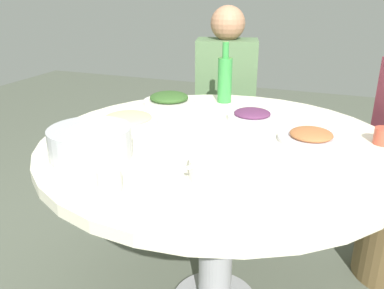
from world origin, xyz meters
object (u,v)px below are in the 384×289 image
(round_dining_table, at_px, (218,168))
(stool_for_diner_left, at_px, (223,169))
(dish_stirfry, at_px, (311,137))
(tea_cup_far, at_px, (384,136))
(dish_eggplant, at_px, (252,115))
(tea_cup_near, at_px, (109,180))
(soup_bowl, at_px, (239,168))
(dish_greens, at_px, (169,99))
(rice_bowl, at_px, (91,141))
(dish_noodles, at_px, (128,120))
(diner_left, at_px, (226,86))
(green_bottle, at_px, (225,78))

(round_dining_table, relative_size, stool_for_diner_left, 3.02)
(dish_stirfry, height_order, tea_cup_far, tea_cup_far)
(dish_eggplant, xyz_separation_m, tea_cup_near, (0.75, -0.22, 0.01))
(soup_bowl, distance_m, tea_cup_far, 0.60)
(dish_greens, bearing_deg, round_dining_table, 44.58)
(rice_bowl, distance_m, tea_cup_near, 0.26)
(rice_bowl, height_order, dish_noodles, rice_bowl)
(dish_eggplant, relative_size, diner_left, 0.27)
(dish_stirfry, distance_m, diner_left, 0.98)
(dish_eggplant, bearing_deg, green_bottle, -139.43)
(round_dining_table, relative_size, dish_eggplant, 6.24)
(round_dining_table, bearing_deg, rice_bowl, -49.08)
(tea_cup_near, bearing_deg, tea_cup_far, 131.94)
(green_bottle, bearing_deg, dish_stirfry, 48.18)
(soup_bowl, relative_size, dish_stirfry, 1.24)
(dish_greens, relative_size, green_bottle, 0.86)
(round_dining_table, height_order, soup_bowl, soup_bowl)
(stool_for_diner_left, bearing_deg, diner_left, 90.00)
(stool_for_diner_left, bearing_deg, soup_bowl, 18.09)
(dish_noodles, relative_size, tea_cup_far, 3.49)
(dish_greens, bearing_deg, green_bottle, 119.35)
(round_dining_table, distance_m, dish_noodles, 0.42)
(dish_greens, bearing_deg, soup_bowl, 38.38)
(rice_bowl, height_order, soup_bowl, rice_bowl)
(soup_bowl, relative_size, dish_greens, 1.19)
(dish_greens, bearing_deg, tea_cup_far, 77.62)
(green_bottle, distance_m, tea_cup_near, 0.97)
(dish_greens, relative_size, dish_eggplant, 1.17)
(round_dining_table, height_order, green_bottle, green_bottle)
(dish_stirfry, xyz_separation_m, green_bottle, (-0.39, -0.44, 0.10))
(dish_eggplant, distance_m, tea_cup_near, 0.78)
(dish_greens, height_order, green_bottle, green_bottle)
(dish_eggplant, xyz_separation_m, stool_for_diner_left, (-0.63, -0.30, -0.57))
(dish_eggplant, height_order, stool_for_diner_left, dish_eggplant)
(dish_noodles, distance_m, tea_cup_far, 0.95)
(dish_noodles, bearing_deg, diner_left, 169.96)
(green_bottle, bearing_deg, diner_left, -164.79)
(rice_bowl, xyz_separation_m, stool_for_diner_left, (-1.20, 0.10, -0.60))
(dish_eggplant, bearing_deg, round_dining_table, -12.27)
(round_dining_table, relative_size, green_bottle, 4.56)
(dish_stirfry, distance_m, tea_cup_near, 0.75)
(soup_bowl, height_order, tea_cup_near, same)
(round_dining_table, xyz_separation_m, stool_for_diner_left, (-0.90, -0.24, -0.44))
(dish_noodles, bearing_deg, round_dining_table, 85.13)
(diner_left, bearing_deg, tea_cup_near, 3.26)
(soup_bowl, bearing_deg, dish_noodles, -119.65)
(rice_bowl, distance_m, diner_left, 1.20)
(dish_noodles, bearing_deg, dish_eggplant, 118.12)
(dish_stirfry, xyz_separation_m, diner_left, (-0.80, -0.55, -0.04))
(round_dining_table, height_order, tea_cup_far, tea_cup_far)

